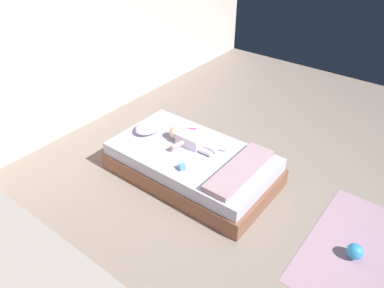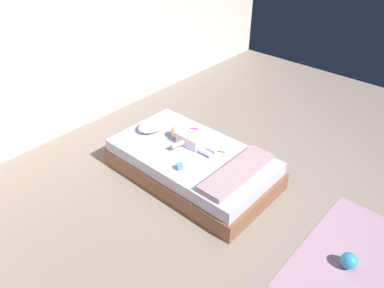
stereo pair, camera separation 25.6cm
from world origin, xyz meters
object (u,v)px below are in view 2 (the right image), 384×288
object	(u,v)px
toothbrush	(193,129)
baby_bottle	(222,149)
pillow	(152,125)
baby	(189,139)
bed	(192,164)
toy_ball	(349,261)
toy_block	(180,166)

from	to	relation	value
toothbrush	baby_bottle	bearing A→B (deg)	-104.52
pillow	baby	distance (m)	0.58
pillow	toothbrush	distance (m)	0.53
bed	baby	world-z (taller)	baby
toothbrush	baby_bottle	distance (m)	0.60
bed	toy_ball	world-z (taller)	bed
toy_ball	baby_bottle	bearing A→B (deg)	81.36
toothbrush	toy_ball	distance (m)	2.36
toy_block	baby_bottle	size ratio (longest dim) A/B	0.76
pillow	toy_block	distance (m)	0.92
baby	toy_block	size ratio (longest dim) A/B	7.50
toothbrush	toy_ball	bearing A→B (deg)	-100.14
pillow	toothbrush	bearing A→B (deg)	-49.02
toothbrush	pillow	bearing A→B (deg)	130.98
bed	toothbrush	bearing A→B (deg)	39.67
baby	toothbrush	bearing A→B (deg)	31.46
baby	toy_ball	xyz separation A→B (m)	(-0.13, -2.13, -0.36)
toothbrush	toy_ball	size ratio (longest dim) A/B	0.98
toy_ball	toothbrush	bearing A→B (deg)	79.86
toy_block	baby_bottle	distance (m)	0.59
toy_ball	toy_block	distance (m)	1.92
bed	baby_bottle	world-z (taller)	baby_bottle
baby	toothbrush	xyz separation A→B (m)	(0.28, 0.17, -0.06)
bed	toy_block	world-z (taller)	toy_block
toy_block	bed	bearing A→B (deg)	20.15
baby	toy_ball	distance (m)	2.17
toothbrush	toy_block	xyz separation A→B (m)	(-0.72, -0.44, 0.02)
baby	toy_block	bearing A→B (deg)	-148.76
bed	baby_bottle	distance (m)	0.41
baby	toothbrush	distance (m)	0.34
bed	baby	size ratio (longest dim) A/B	3.04
toy_ball	baby	bearing A→B (deg)	86.51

